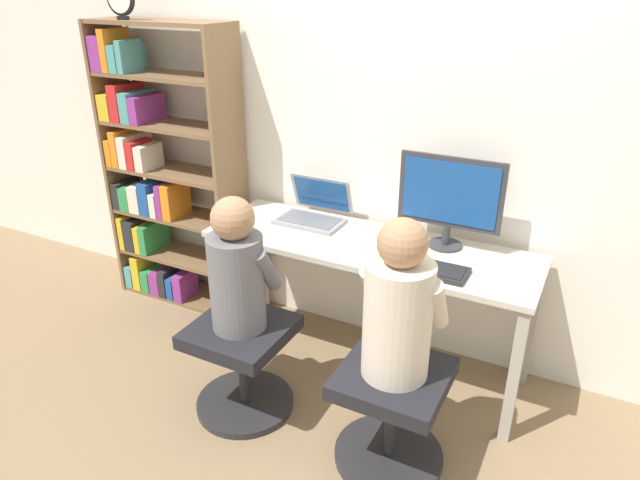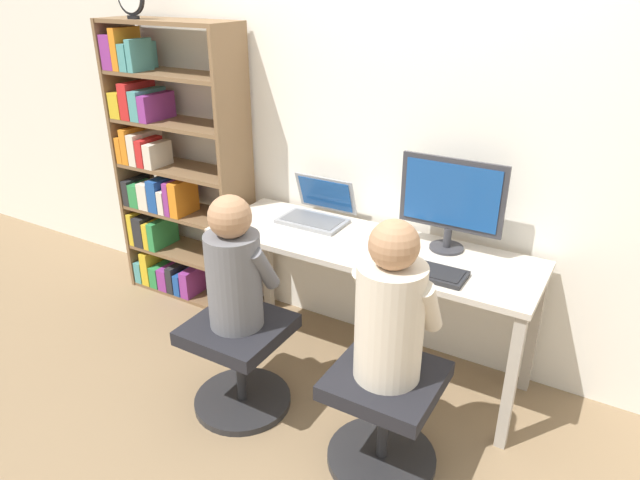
{
  "view_description": "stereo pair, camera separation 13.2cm",
  "coord_description": "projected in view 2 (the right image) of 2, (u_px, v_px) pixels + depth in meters",
  "views": [
    {
      "loc": [
        1.01,
        -2.21,
        2.0
      ],
      "look_at": [
        -0.2,
        0.11,
        0.79
      ],
      "focal_mm": 32.0,
      "sensor_mm": 36.0,
      "label": 1
    },
    {
      "loc": [
        1.12,
        -2.14,
        2.0
      ],
      "look_at": [
        -0.2,
        0.11,
        0.79
      ],
      "focal_mm": 32.0,
      "sensor_mm": 36.0,
      "label": 2
    }
  ],
  "objects": [
    {
      "name": "ground_plane",
      "position": [
        342.0,
        391.0,
        3.03
      ],
      "size": [
        14.0,
        14.0,
        0.0
      ],
      "primitive_type": "plane",
      "color": "#846B4C"
    },
    {
      "name": "person_at_monitor",
      "position": [
        391.0,
        310.0,
        2.27
      ],
      "size": [
        0.34,
        0.32,
        0.7
      ],
      "color": "beige",
      "rests_on": "office_chair_left"
    },
    {
      "name": "person_at_laptop",
      "position": [
        234.0,
        268.0,
        2.62
      ],
      "size": [
        0.32,
        0.29,
        0.65
      ],
      "color": "slate",
      "rests_on": "office_chair_right"
    },
    {
      "name": "desktop_monitor",
      "position": [
        451.0,
        201.0,
        2.78
      ],
      "size": [
        0.52,
        0.17,
        0.47
      ],
      "color": "#333338",
      "rests_on": "desk"
    },
    {
      "name": "office_chair_right",
      "position": [
        240.0,
        358.0,
        2.83
      ],
      "size": [
        0.49,
        0.49,
        0.49
      ],
      "color": "#262628",
      "rests_on": "ground_plane"
    },
    {
      "name": "desk",
      "position": [
        369.0,
        260.0,
        2.97
      ],
      "size": [
        1.73,
        0.56,
        0.75
      ],
      "color": "beige",
      "rests_on": "ground_plane"
    },
    {
      "name": "office_chair_left",
      "position": [
        384.0,
        411.0,
        2.48
      ],
      "size": [
        0.49,
        0.49,
        0.49
      ],
      "color": "#262628",
      "rests_on": "ground_plane"
    },
    {
      "name": "keyboard",
      "position": [
        425.0,
        271.0,
        2.65
      ],
      "size": [
        0.38,
        0.17,
        0.03
      ],
      "color": "#232326",
      "rests_on": "desk"
    },
    {
      "name": "wall_back",
      "position": [
        402.0,
        125.0,
        2.97
      ],
      "size": [
        10.0,
        0.05,
        2.6
      ],
      "color": "white",
      "rests_on": "ground_plane"
    },
    {
      "name": "laptop",
      "position": [
        317.0,
        212.0,
        3.21
      ],
      "size": [
        0.37,
        0.3,
        0.24
      ],
      "color": "gray",
      "rests_on": "desk"
    },
    {
      "name": "computer_mouse_by_keyboard",
      "position": [
        376.0,
        258.0,
        2.76
      ],
      "size": [
        0.06,
        0.1,
        0.04
      ],
      "color": "black",
      "rests_on": "desk"
    },
    {
      "name": "bookshelf",
      "position": [
        166.0,
        174.0,
        3.68
      ],
      "size": [
        0.91,
        0.31,
        1.78
      ],
      "color": "brown",
      "rests_on": "ground_plane"
    }
  ]
}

